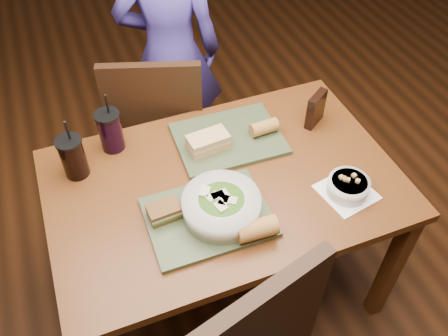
{
  "coord_description": "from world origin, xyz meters",
  "views": [
    {
      "loc": [
        -0.43,
        -1.1,
        2.07
      ],
      "look_at": [
        0.0,
        0.0,
        0.82
      ],
      "focal_mm": 38.0,
      "sensor_mm": 36.0,
      "label": 1
    }
  ],
  "objects": [
    {
      "name": "chip_bag",
      "position": [
        0.47,
        0.17,
        0.82
      ],
      "size": [
        0.11,
        0.09,
        0.15
      ],
      "primitive_type": "cube",
      "rotation": [
        0.0,
        0.0,
        0.6
      ],
      "color": "black",
      "rests_on": "dining_table"
    },
    {
      "name": "cup_berry",
      "position": [
        -0.34,
        0.33,
        0.84
      ],
      "size": [
        0.1,
        0.1,
        0.26
      ],
      "color": "black",
      "rests_on": "dining_table"
    },
    {
      "name": "tray_far",
      "position": [
        0.1,
        0.2,
        0.76
      ],
      "size": [
        0.43,
        0.33,
        0.02
      ],
      "primitive_type": "cube",
      "rotation": [
        0.0,
        0.0,
        -0.03
      ],
      "color": "#384529",
      "rests_on": "dining_table"
    },
    {
      "name": "salad_bowl",
      "position": [
        -0.07,
        -0.15,
        0.81
      ],
      "size": [
        0.27,
        0.27,
        0.09
      ],
      "color": "silver",
      "rests_on": "tray_near"
    },
    {
      "name": "chair_far",
      "position": [
        -0.13,
        0.6,
        0.54
      ],
      "size": [
        0.54,
        0.55,
        0.98
      ],
      "color": "black",
      "rests_on": "ground"
    },
    {
      "name": "baguette_far",
      "position": [
        0.24,
        0.17,
        0.8
      ],
      "size": [
        0.11,
        0.06,
        0.06
      ],
      "primitive_type": "cylinder",
      "rotation": [
        0.0,
        1.57,
        0.05
      ],
      "color": "#AD7533",
      "rests_on": "tray_far"
    },
    {
      "name": "cup_cola",
      "position": [
        -0.5,
        0.24,
        0.84
      ],
      "size": [
        0.1,
        0.1,
        0.26
      ],
      "color": "black",
      "rests_on": "dining_table"
    },
    {
      "name": "sandwich_far",
      "position": [
        0.0,
        0.17,
        0.8
      ],
      "size": [
        0.17,
        0.1,
        0.06
      ],
      "color": "tan",
      "rests_on": "tray_far"
    },
    {
      "name": "diner",
      "position": [
        0.07,
        0.94,
        0.72
      ],
      "size": [
        0.6,
        0.48,
        1.44
      ],
      "primitive_type": "imported",
      "rotation": [
        0.0,
        0.0,
        2.85
      ],
      "color": "#443696",
      "rests_on": "ground"
    },
    {
      "name": "ground",
      "position": [
        0.0,
        0.0,
        0.0
      ],
      "size": [
        6.0,
        6.0,
        0.0
      ],
      "primitive_type": "plane",
      "color": "#381C0B",
      "rests_on": "ground"
    },
    {
      "name": "dining_table",
      "position": [
        0.0,
        0.0,
        0.66
      ],
      "size": [
        1.3,
        0.85,
        0.75
      ],
      "color": "#592F11",
      "rests_on": "ground"
    },
    {
      "name": "soup_bowl",
      "position": [
        0.4,
        -0.22,
        0.78
      ],
      "size": [
        0.21,
        0.21,
        0.07
      ],
      "color": "white",
      "rests_on": "dining_table"
    },
    {
      "name": "sandwich_near",
      "position": [
        -0.26,
        -0.09,
        0.79
      ],
      "size": [
        0.11,
        0.08,
        0.05
      ],
      "color": "#593819",
      "rests_on": "tray_near"
    },
    {
      "name": "baguette_near",
      "position": [
        0.01,
        -0.28,
        0.8
      ],
      "size": [
        0.14,
        0.08,
        0.07
      ],
      "primitive_type": "cylinder",
      "rotation": [
        0.0,
        1.57,
        -0.06
      ],
      "color": "#AD7533",
      "rests_on": "tray_near"
    },
    {
      "name": "tray_near",
      "position": [
        -0.11,
        -0.14,
        0.76
      ],
      "size": [
        0.42,
        0.32,
        0.02
      ],
      "primitive_type": "cube",
      "rotation": [
        0.0,
        0.0,
        -0.01
      ],
      "color": "#384529",
      "rests_on": "dining_table"
    }
  ]
}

